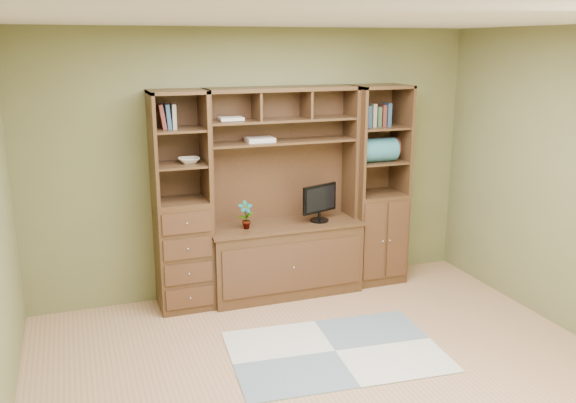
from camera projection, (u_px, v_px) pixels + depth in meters
name	position (u px, v px, depth m)	size (l,w,h in m)	color
room	(342.00, 215.00, 4.20)	(4.60, 4.10, 2.64)	tan
center_hutch	(285.00, 195.00, 5.91)	(1.54, 0.53, 2.05)	#452C18
left_tower	(182.00, 202.00, 5.62)	(0.50, 0.45, 2.05)	#452C18
right_tower	(377.00, 186.00, 6.29)	(0.55, 0.45, 2.05)	#452C18
rug	(335.00, 351.00, 4.98)	(1.70, 1.13, 0.01)	#A5ABAB
monitor	(320.00, 196.00, 6.01)	(0.42, 0.19, 0.51)	black
orchid	(246.00, 215.00, 5.79)	(0.14, 0.10, 0.27)	#B74B3E
magazines	(260.00, 140.00, 5.79)	(0.26, 0.19, 0.04)	beige
bowl	(189.00, 160.00, 5.55)	(0.20, 0.20, 0.05)	white
blanket_teal	(376.00, 150.00, 6.13)	(0.41, 0.24, 0.24)	#306E7E
blanket_red	(383.00, 148.00, 6.30)	(0.40, 0.22, 0.22)	brown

